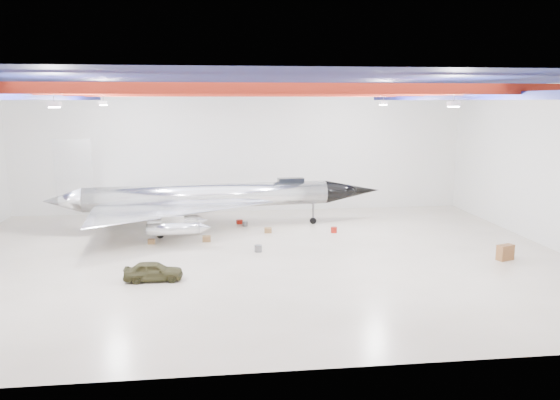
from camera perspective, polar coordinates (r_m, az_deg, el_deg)
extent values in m
plane|color=#B8AB93|center=(35.06, -2.62, -6.00)|extent=(40.00, 40.00, 0.00)
plane|color=silver|center=(48.81, -4.01, 5.20)|extent=(40.00, 0.00, 40.00)
plane|color=silver|center=(40.61, 26.76, 3.07)|extent=(0.00, 30.00, 30.00)
plane|color=#0A0F38|center=(33.66, -2.78, 12.27)|extent=(40.00, 40.00, 0.00)
cube|color=maroon|center=(24.68, -1.21, 11.59)|extent=(39.50, 0.25, 0.50)
cube|color=maroon|center=(30.65, -2.35, 11.34)|extent=(39.50, 0.25, 0.50)
cube|color=maroon|center=(36.63, -3.12, 11.18)|extent=(39.50, 0.25, 0.50)
cube|color=maroon|center=(42.62, -3.67, 11.05)|extent=(39.50, 0.25, 0.50)
cube|color=#0D1151|center=(34.88, -23.15, 9.92)|extent=(0.25, 29.50, 0.40)
cube|color=#0D1151|center=(36.53, 16.68, 10.30)|extent=(0.25, 29.50, 0.40)
cube|color=silver|center=(28.56, -22.53, 9.24)|extent=(0.55, 0.55, 0.25)
cube|color=silver|center=(30.23, 17.68, 9.56)|extent=(0.55, 0.55, 0.25)
cube|color=silver|center=(40.26, -17.97, 9.63)|extent=(0.55, 0.55, 0.25)
cube|color=silver|center=(41.46, 10.74, 9.95)|extent=(0.55, 0.55, 0.25)
cylinder|color=silver|center=(42.51, -7.47, 0.44)|extent=(18.70, 3.33, 1.86)
cone|color=black|center=(44.82, 7.53, 0.95)|extent=(4.79, 2.23, 1.86)
cone|color=silver|center=(43.14, -21.79, -0.08)|extent=(2.93, 2.08, 1.86)
cube|color=silver|center=(42.64, -20.78, 3.16)|extent=(2.61, 0.32, 4.19)
cube|color=black|center=(43.28, 1.14, 2.01)|extent=(2.10, 0.90, 0.47)
cylinder|color=silver|center=(37.66, -11.11, -2.98)|extent=(3.59, 1.12, 0.84)
cylinder|color=silver|center=(39.93, -11.14, -2.23)|extent=(3.59, 1.12, 0.84)
cylinder|color=silver|center=(45.40, -11.20, -0.71)|extent=(3.59, 1.12, 0.84)
cylinder|color=silver|center=(47.69, -11.22, -0.19)|extent=(3.59, 1.12, 0.84)
cylinder|color=#59595B|center=(44.20, 3.48, -1.45)|extent=(0.17, 0.17, 1.68)
cylinder|color=black|center=(44.32, 3.47, -2.18)|extent=(0.54, 0.25, 0.52)
cylinder|color=#59595B|center=(40.50, -12.44, -2.77)|extent=(0.17, 0.17, 1.68)
cylinder|color=black|center=(40.63, -12.41, -3.57)|extent=(0.54, 0.25, 0.52)
cylinder|color=#59595B|center=(45.04, -12.36, -1.45)|extent=(0.17, 0.17, 1.68)
cylinder|color=black|center=(45.16, -12.33, -2.17)|extent=(0.54, 0.25, 0.52)
imported|color=#37351B|center=(31.29, -13.09, -7.25)|extent=(3.23, 1.31, 1.10)
cube|color=brown|center=(37.12, 22.47, -5.08)|extent=(1.18, 0.86, 0.98)
cube|color=olive|center=(39.21, -13.28, -4.25)|extent=(0.50, 0.42, 0.33)
cube|color=maroon|center=(44.43, -4.26, -2.28)|extent=(0.54, 0.47, 0.33)
cylinder|color=#59595B|center=(36.23, -2.30, -5.09)|extent=(0.50, 0.50, 0.45)
cube|color=olive|center=(41.34, -1.26, -3.18)|extent=(0.57, 0.47, 0.38)
cube|color=#59595B|center=(43.80, -12.06, -2.73)|extent=(0.40, 0.34, 0.25)
cylinder|color=maroon|center=(41.55, 5.66, -3.12)|extent=(0.63, 0.63, 0.43)
cube|color=olive|center=(39.13, -7.68, -4.03)|extent=(0.59, 0.48, 0.41)
cylinder|color=#59595B|center=(43.59, -3.68, -2.50)|extent=(0.54, 0.54, 0.37)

